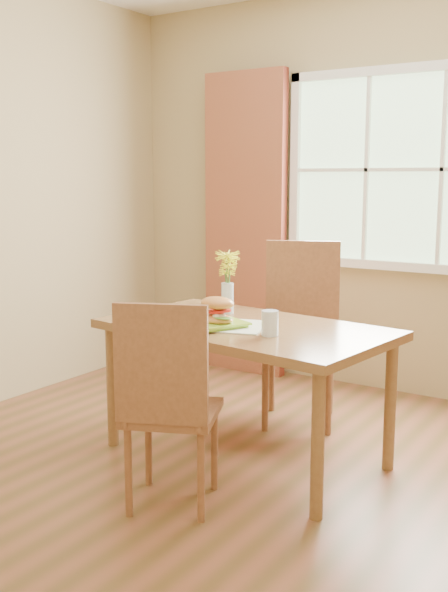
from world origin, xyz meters
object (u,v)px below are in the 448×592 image
Objects in this scene: water_glass at (270,324)px; flower_vase at (228,274)px; chair_far at (301,323)px; dining_table at (245,339)px; chair_near at (168,397)px; croissant_sandwich at (217,311)px.

flower_vase is (-0.46, 0.35, 0.16)m from water_glass.
water_glass is at bearing -95.94° from chair_far.
chair_near reaches higher than dining_table.
croissant_sandwich is at bearing -65.46° from flower_vase.
water_glass is (0.31, -0.01, -0.03)m from croissant_sandwich.
chair_far is at bearing 69.33° from chair_near.
dining_table is at bearing 147.26° from water_glass.
chair_near is at bearing -79.27° from croissant_sandwich.
dining_table is 1.43× the size of chair_far.
chair_far is at bearing 85.59° from croissant_sandwich.
flower_vase reaches higher than chair_near.
croissant_sandwich reaches higher than dining_table.
croissant_sandwich is 1.61× the size of water_glass.
croissant_sandwich is at bearing -115.84° from dining_table.
chair_far is 8.90× the size of water_glass.
croissant_sandwich is (-0.08, -0.13, 0.16)m from dining_table.
chair_near is at bearing -110.07° from chair_far.
chair_far reaches higher than water_glass.
chair_near is at bearing -80.49° from dining_table.
water_glass is at bearing 47.57° from chair_near.
flower_vase is at bearing 113.46° from croissant_sandwich.
chair_far is at bearing 106.94° from water_glass.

